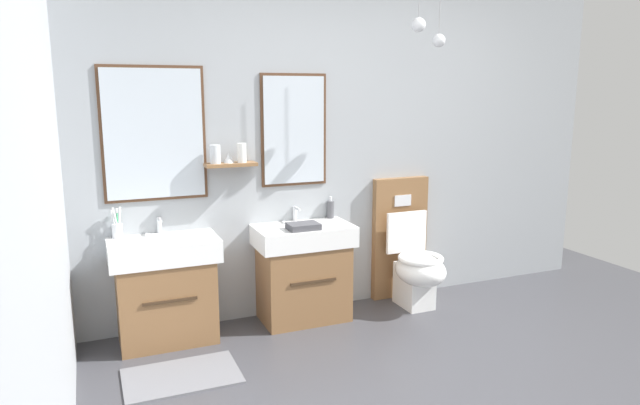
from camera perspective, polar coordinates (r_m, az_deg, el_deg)
wall_back at (r=4.49m, az=3.11°, el=6.55°), size 4.44×0.56×2.66m
wall_left at (r=2.19m, az=-27.62°, el=0.44°), size 0.12×3.91×2.66m
bath_mat at (r=3.67m, az=-13.67°, el=-16.52°), size 0.68×0.44×0.01m
vanity_sink_left at (r=4.05m, az=-15.19°, el=-8.23°), size 0.71×0.44×0.72m
tap_on_left_sink at (r=4.08m, az=-15.77°, el=-2.03°), size 0.03×0.13×0.11m
vanity_sink_right at (r=4.27m, az=-1.71°, el=-6.80°), size 0.71×0.44×0.72m
tap_on_right_sink at (r=4.30m, az=-2.46°, el=-0.94°), size 0.03×0.13×0.11m
toilet at (r=4.64m, az=8.97°, el=-5.49°), size 0.48×0.63×1.00m
toothbrush_cup at (r=4.05m, az=-19.63°, el=-2.51°), size 0.07×0.07×0.21m
soap_dispenser at (r=4.40m, az=1.05°, el=-0.65°), size 0.06×0.06×0.17m
folded_hand_towel at (r=4.05m, az=-1.68°, el=-2.39°), size 0.22×0.16×0.04m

